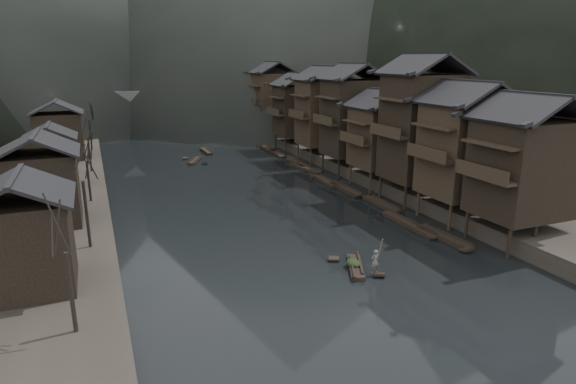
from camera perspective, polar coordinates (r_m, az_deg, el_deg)
water at (r=43.13m, az=0.85°, el=-5.57°), size 300.00×300.00×0.00m
right_bank at (r=93.39m, az=11.18°, el=6.23°), size 40.00×200.00×1.80m
stilt_houses at (r=65.85m, az=8.22°, el=9.65°), size 9.00×67.60×16.31m
left_houses at (r=58.19m, az=-26.54°, el=4.13°), size 8.10×53.20×8.73m
bare_trees at (r=54.09m, az=-23.20°, el=4.56°), size 3.89×62.69×7.79m
moored_sampans at (r=69.33m, az=2.07°, el=2.76°), size 2.46×66.24×0.47m
midriver_boats at (r=94.11m, az=-10.52°, el=5.91°), size 9.69×42.17×0.45m
stone_bridge at (r=110.65m, az=-14.05°, el=9.68°), size 40.00×6.00×9.00m
hero_sampan at (r=37.52m, az=8.04°, el=-8.73°), size 2.75×4.70×0.43m
cargo_heap at (r=37.41m, az=7.79°, el=-7.88°), size 1.06×1.38×0.63m
boatman at (r=36.21m, az=10.29°, el=-7.77°), size 0.69×0.47×1.85m
bamboo_pole at (r=35.27m, az=10.80°, el=-3.30°), size 0.89×2.35×4.05m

